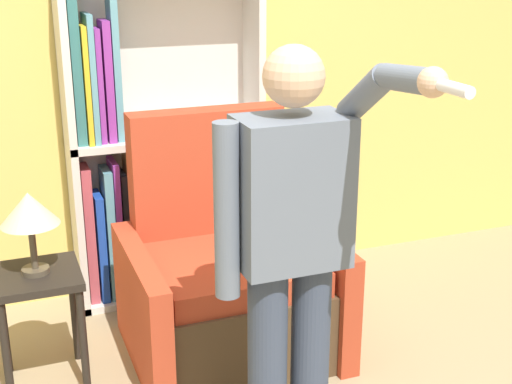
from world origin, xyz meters
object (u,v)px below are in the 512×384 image
Objects in this scene: table_lamp at (29,212)px; side_table at (38,296)px; bookcase at (142,149)px; person_standing at (292,244)px; armchair at (226,280)px.

side_table is at bearing 0.00° from table_lamp.
person_standing is at bearing -83.20° from bookcase.
side_table is (-0.85, 0.90, -0.48)m from person_standing.
person_standing is (0.20, -1.64, 0.04)m from bookcase.
armchair is 2.07× the size of side_table.
person_standing is 4.34× the size of table_lamp.
armchair is 0.72× the size of person_standing.
side_table is 0.41m from table_lamp.
bookcase is 1.60× the size of armchair.
bookcase reaches higher than person_standing.
armchair is 0.91m from side_table.
bookcase is at bearing 109.56° from armchair.
armchair is at bearing -70.44° from bookcase.
side_table is (-0.66, -0.74, -0.44)m from bookcase.
table_lamp is at bearing -177.58° from armchair.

